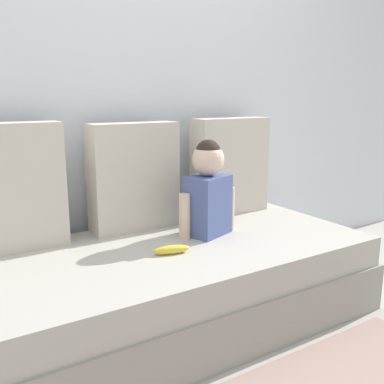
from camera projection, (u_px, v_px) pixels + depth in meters
name	position (u px, v px, depth m)	size (l,w,h in m)	color
ground_plane	(169.00, 323.00, 2.12)	(12.00, 12.00, 0.00)	#B2ADA3
back_wall	(113.00, 79.00, 2.35)	(5.23, 0.10, 2.36)	silver
couch	(168.00, 287.00, 2.08)	(2.03, 0.92, 0.39)	#9C978F
throw_pillow_left	(6.00, 188.00, 1.94)	(0.51, 0.16, 0.58)	beige
throw_pillow_center	(134.00, 177.00, 2.27)	(0.47, 0.16, 0.56)	beige
throw_pillow_right	(230.00, 166.00, 2.59)	(0.47, 0.16, 0.57)	beige
toddler	(208.00, 189.00, 2.18)	(0.33, 0.22, 0.49)	#4C5B93
banana	(172.00, 250.00, 1.94)	(0.17, 0.04, 0.04)	yellow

